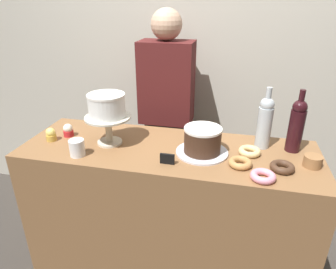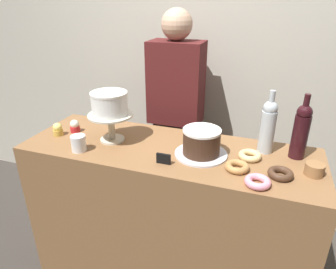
{
  "view_description": "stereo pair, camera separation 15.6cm",
  "coord_description": "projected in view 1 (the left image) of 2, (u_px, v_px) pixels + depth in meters",
  "views": [
    {
      "loc": [
        0.32,
        -1.38,
        1.66
      ],
      "look_at": [
        0.0,
        0.0,
        1.01
      ],
      "focal_mm": 32.25,
      "sensor_mm": 36.0,
      "label": 1
    },
    {
      "loc": [
        0.47,
        -1.34,
        1.66
      ],
      "look_at": [
        0.0,
        0.0,
        1.01
      ],
      "focal_mm": 32.25,
      "sensor_mm": 36.0,
      "label": 2
    }
  ],
  "objects": [
    {
      "name": "barista_figure",
      "position": [
        167.0,
        122.0,
        2.17
      ],
      "size": [
        0.36,
        0.22,
        1.6
      ],
      "color": "black",
      "rests_on": "ground_plane"
    },
    {
      "name": "cookie_stack",
      "position": [
        313.0,
        161.0,
        1.41
      ],
      "size": [
        0.08,
        0.08,
        0.05
      ],
      "color": "olive",
      "rests_on": "display_counter"
    },
    {
      "name": "white_layer_cake",
      "position": [
        107.0,
        105.0,
        1.56
      ],
      "size": [
        0.2,
        0.2,
        0.12
      ],
      "color": "white",
      "rests_on": "cake_stand_pedestal"
    },
    {
      "name": "silver_serving_platter",
      "position": [
        202.0,
        152.0,
        1.54
      ],
      "size": [
        0.27,
        0.27,
        0.01
      ],
      "color": "silver",
      "rests_on": "display_counter"
    },
    {
      "name": "coffee_cup_ceramic",
      "position": [
        77.0,
        148.0,
        1.51
      ],
      "size": [
        0.08,
        0.08,
        0.08
      ],
      "color": "white",
      "rests_on": "display_counter"
    },
    {
      "name": "display_counter",
      "position": [
        168.0,
        218.0,
        1.79
      ],
      "size": [
        1.56,
        0.53,
        0.93
      ],
      "color": "brown",
      "rests_on": "ground_plane"
    },
    {
      "name": "wine_bottle_clear",
      "position": [
        265.0,
        122.0,
        1.55
      ],
      "size": [
        0.08,
        0.08,
        0.33
      ],
      "color": "#B2BCC1",
      "rests_on": "display_counter"
    },
    {
      "name": "donut_maple",
      "position": [
        240.0,
        163.0,
        1.42
      ],
      "size": [
        0.11,
        0.11,
        0.03
      ],
      "color": "#B27F47",
      "rests_on": "display_counter"
    },
    {
      "name": "donut_chocolate",
      "position": [
        282.0,
        167.0,
        1.39
      ],
      "size": [
        0.11,
        0.11,
        0.03
      ],
      "color": "#472D1E",
      "rests_on": "display_counter"
    },
    {
      "name": "cake_stand_pedestal",
      "position": [
        108.0,
        125.0,
        1.61
      ],
      "size": [
        0.24,
        0.24,
        0.16
      ],
      "color": "beige",
      "rests_on": "display_counter"
    },
    {
      "name": "donut_glazed",
      "position": [
        249.0,
        151.0,
        1.53
      ],
      "size": [
        0.11,
        0.11,
        0.03
      ],
      "color": "#E0C17F",
      "rests_on": "display_counter"
    },
    {
      "name": "price_sign_chalkboard",
      "position": [
        167.0,
        159.0,
        1.44
      ],
      "size": [
        0.07,
        0.01,
        0.05
      ],
      "color": "black",
      "rests_on": "display_counter"
    },
    {
      "name": "back_wall",
      "position": [
        194.0,
        51.0,
        2.19
      ],
      "size": [
        6.0,
        0.05,
        2.6
      ],
      "color": "#BCB7A8",
      "rests_on": "ground_plane"
    },
    {
      "name": "wine_bottle_dark_red",
      "position": [
        297.0,
        125.0,
        1.51
      ],
      "size": [
        0.08,
        0.08,
        0.33
      ],
      "color": "black",
      "rests_on": "display_counter"
    },
    {
      "name": "cupcake_lemon",
      "position": [
        51.0,
        135.0,
        1.67
      ],
      "size": [
        0.06,
        0.06,
        0.07
      ],
      "color": "gold",
      "rests_on": "display_counter"
    },
    {
      "name": "cupcake_vanilla",
      "position": [
        68.0,
        130.0,
        1.72
      ],
      "size": [
        0.06,
        0.06,
        0.07
      ],
      "color": "red",
      "rests_on": "display_counter"
    },
    {
      "name": "donut_pink",
      "position": [
        263.0,
        176.0,
        1.32
      ],
      "size": [
        0.11,
        0.11,
        0.03
      ],
      "color": "pink",
      "rests_on": "display_counter"
    },
    {
      "name": "chocolate_round_cake",
      "position": [
        203.0,
        140.0,
        1.51
      ],
      "size": [
        0.19,
        0.19,
        0.13
      ],
      "color": "#3D2619",
      "rests_on": "silver_serving_platter"
    }
  ]
}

